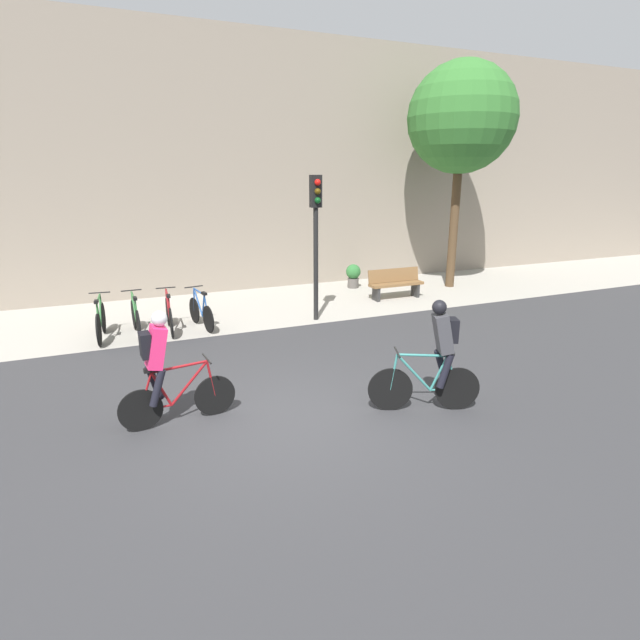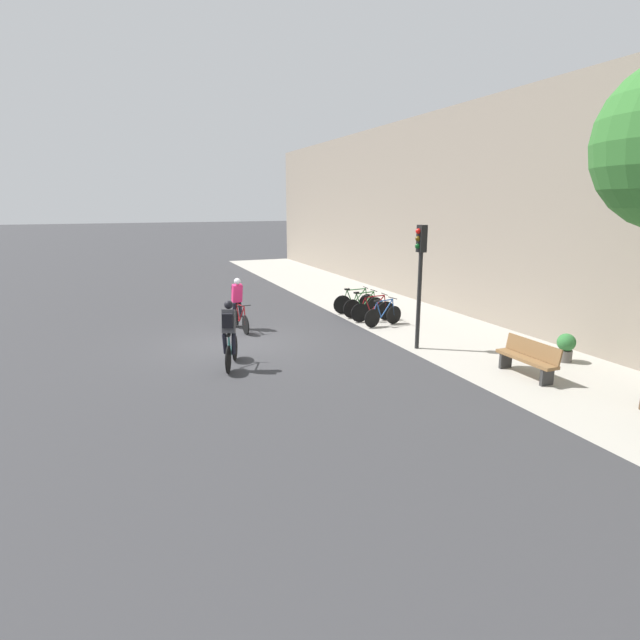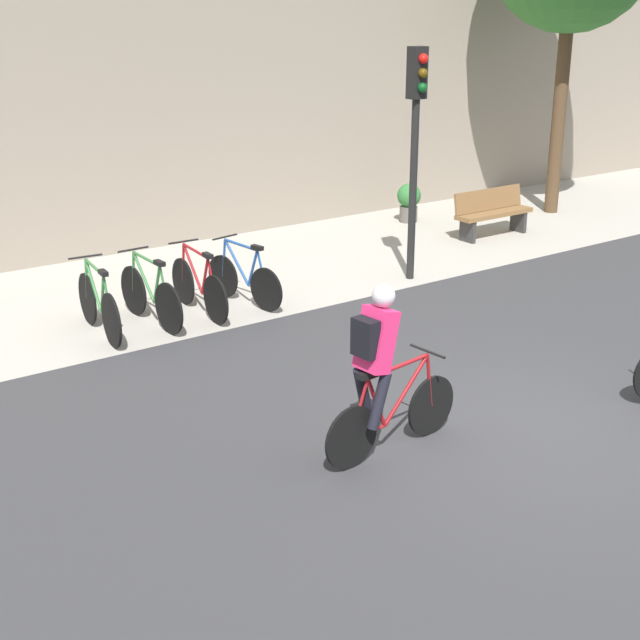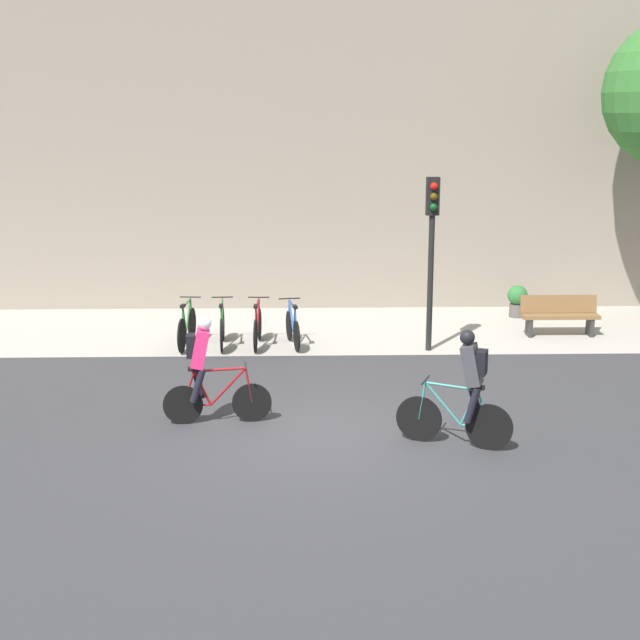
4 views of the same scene
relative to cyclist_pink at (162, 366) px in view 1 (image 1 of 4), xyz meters
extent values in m
plane|color=#333335|center=(1.74, -0.52, -0.95)|extent=(200.00, 200.00, 0.00)
cube|color=#A39E93|center=(1.74, 6.23, -0.94)|extent=(44.00, 4.50, 0.01)
cube|color=gray|center=(1.74, 8.78, 2.92)|extent=(44.00, 0.60, 7.72)
cylinder|color=black|center=(0.73, 0.06, -0.63)|extent=(0.64, 0.09, 0.64)
cylinder|color=black|center=(-0.36, -0.03, -0.63)|extent=(0.64, 0.09, 0.64)
cylinder|color=maroon|center=(0.36, 0.03, -0.35)|extent=(0.60, 0.09, 0.62)
cylinder|color=maroon|center=(-0.04, 0.00, -0.36)|extent=(0.28, 0.06, 0.58)
cylinder|color=maroon|center=(0.24, 0.02, -0.06)|extent=(0.81, 0.11, 0.07)
cylinder|color=maroon|center=(-0.14, -0.01, -0.64)|extent=(0.44, 0.07, 0.05)
cylinder|color=maroon|center=(-0.26, -0.02, -0.35)|extent=(0.23, 0.05, 0.56)
cylinder|color=maroon|center=(0.69, 0.06, -0.34)|extent=(0.13, 0.05, 0.59)
cylinder|color=black|center=(0.64, 0.05, -0.01)|extent=(0.07, 0.46, 0.03)
cube|color=black|center=(-0.16, -0.01, -0.04)|extent=(0.21, 0.10, 0.06)
cube|color=#E52866|center=(-0.06, -0.01, 0.29)|extent=(0.35, 0.34, 0.63)
sphere|color=silver|center=(0.02, 0.00, 0.70)|extent=(0.24, 0.24, 0.22)
cylinder|color=black|center=(-0.10, -0.12, -0.28)|extent=(0.28, 0.13, 0.56)
cylinder|color=black|center=(-0.12, 0.10, -0.28)|extent=(0.25, 0.13, 0.56)
cube|color=black|center=(-0.20, -0.02, 0.34)|extent=(0.16, 0.27, 0.36)
cylinder|color=black|center=(3.29, -0.87, -0.59)|extent=(0.67, 0.29, 0.70)
cylinder|color=black|center=(4.28, -1.26, -0.59)|extent=(0.67, 0.29, 0.70)
cylinder|color=teal|center=(3.63, -1.00, -0.31)|extent=(0.55, 0.25, 0.62)
cylinder|color=teal|center=(3.99, -1.15, -0.33)|extent=(0.27, 0.14, 0.58)
cylinder|color=teal|center=(3.74, -1.04, -0.03)|extent=(0.74, 0.33, 0.07)
cylinder|color=teal|center=(4.08, -1.18, -0.60)|extent=(0.41, 0.19, 0.05)
cylinder|color=teal|center=(4.19, -1.22, -0.32)|extent=(0.22, 0.11, 0.56)
cylinder|color=teal|center=(3.33, -0.88, -0.30)|extent=(0.12, 0.08, 0.59)
cylinder|color=black|center=(3.37, -0.90, 0.03)|extent=(0.20, 0.44, 0.03)
cube|color=black|center=(4.10, -1.19, 0.00)|extent=(0.22, 0.15, 0.06)
cube|color=#3D3D42|center=(4.01, -1.15, 0.33)|extent=(0.42, 0.42, 0.63)
sphere|color=black|center=(3.93, -1.12, 0.74)|extent=(0.29, 0.29, 0.22)
cylinder|color=black|center=(4.09, -1.07, -0.25)|extent=(0.30, 0.20, 0.56)
cylinder|color=black|center=(4.01, -1.27, -0.25)|extent=(0.26, 0.19, 0.56)
cube|color=black|center=(4.14, -1.20, 0.38)|extent=(0.23, 0.29, 0.36)
cylinder|color=black|center=(-0.82, 5.30, -0.59)|extent=(0.10, 0.72, 0.72)
cylinder|color=black|center=(-0.92, 4.27, -0.59)|extent=(0.10, 0.72, 0.72)
cylinder|color=#2D6B33|center=(-0.86, 4.95, -0.30)|extent=(0.09, 0.57, 0.62)
cylinder|color=#2D6B33|center=(-0.89, 4.57, -0.32)|extent=(0.06, 0.27, 0.58)
cylinder|color=#2D6B33|center=(-0.87, 4.84, -0.02)|extent=(0.11, 0.77, 0.07)
cylinder|color=#2D6B33|center=(-0.90, 4.48, -0.59)|extent=(0.07, 0.42, 0.05)
cylinder|color=#2D6B33|center=(-0.91, 4.37, -0.31)|extent=(0.05, 0.22, 0.56)
cylinder|color=#2D6B33|center=(-0.83, 5.26, -0.30)|extent=(0.05, 0.12, 0.59)
cylinder|color=black|center=(-0.83, 5.22, 0.03)|extent=(0.46, 0.07, 0.03)
cube|color=black|center=(-0.90, 4.46, 0.00)|extent=(0.10, 0.21, 0.06)
cylinder|color=black|center=(-0.15, 5.29, -0.59)|extent=(0.07, 0.71, 0.71)
cylinder|color=black|center=(-0.10, 4.29, -0.59)|extent=(0.07, 0.71, 0.71)
cylinder|color=#2D6B33|center=(-0.13, 4.95, -0.31)|extent=(0.07, 0.56, 0.62)
cylinder|color=#2D6B33|center=(-0.12, 4.58, -0.32)|extent=(0.05, 0.26, 0.58)
cylinder|color=#2D6B33|center=(-0.13, 4.84, -0.03)|extent=(0.07, 0.75, 0.07)
cylinder|color=#2D6B33|center=(-0.11, 4.49, -0.60)|extent=(0.05, 0.41, 0.05)
cylinder|color=#2D6B33|center=(-0.11, 4.38, -0.32)|extent=(0.04, 0.21, 0.56)
cylinder|color=#2D6B33|center=(-0.15, 5.25, -0.30)|extent=(0.04, 0.12, 0.58)
cylinder|color=black|center=(-0.14, 5.21, 0.03)|extent=(0.46, 0.05, 0.03)
cube|color=black|center=(-0.11, 4.47, 0.00)|extent=(0.09, 0.20, 0.06)
cylinder|color=black|center=(0.64, 5.31, -0.60)|extent=(0.06, 0.69, 0.69)
cylinder|color=black|center=(0.60, 4.27, -0.60)|extent=(0.06, 0.69, 0.69)
cylinder|color=maroon|center=(0.63, 4.96, -0.32)|extent=(0.06, 0.57, 0.62)
cylinder|color=maroon|center=(0.61, 4.57, -0.33)|extent=(0.05, 0.27, 0.58)
cylinder|color=maroon|center=(0.62, 4.84, -0.03)|extent=(0.07, 0.77, 0.07)
cylinder|color=maroon|center=(0.61, 4.48, -0.61)|extent=(0.05, 0.42, 0.05)
cylinder|color=maroon|center=(0.60, 4.36, -0.32)|extent=(0.04, 0.22, 0.56)
cylinder|color=maroon|center=(0.64, 5.27, -0.31)|extent=(0.04, 0.12, 0.59)
cylinder|color=black|center=(0.64, 5.23, 0.02)|extent=(0.46, 0.05, 0.03)
cube|color=black|center=(0.61, 4.46, -0.01)|extent=(0.09, 0.20, 0.06)
cylinder|color=black|center=(1.28, 5.26, -0.62)|extent=(0.15, 0.64, 0.65)
cylinder|color=black|center=(1.45, 4.32, -0.62)|extent=(0.15, 0.64, 0.65)
cylinder|color=#1E478C|center=(1.34, 4.94, -0.34)|extent=(0.13, 0.53, 0.62)
cylinder|color=#1E478C|center=(1.40, 4.59, -0.36)|extent=(0.08, 0.25, 0.58)
cylinder|color=#1E478C|center=(1.36, 4.84, -0.06)|extent=(0.16, 0.71, 0.07)
cylinder|color=#1E478C|center=(1.42, 4.51, -0.63)|extent=(0.10, 0.38, 0.05)
cylinder|color=#1E478C|center=(1.43, 4.40, -0.35)|extent=(0.07, 0.21, 0.56)
cylinder|color=#1E478C|center=(1.29, 5.22, -0.33)|extent=(0.06, 0.12, 0.58)
cylinder|color=black|center=(1.30, 5.19, 0.00)|extent=(0.46, 0.11, 0.03)
cube|color=black|center=(1.42, 4.49, -0.03)|extent=(0.11, 0.21, 0.06)
cylinder|color=black|center=(4.20, 4.34, 0.85)|extent=(0.12, 0.12, 3.59)
cube|color=black|center=(4.20, 4.34, 2.26)|extent=(0.26, 0.20, 0.76)
sphere|color=red|center=(4.20, 4.22, 2.47)|extent=(0.15, 0.15, 0.15)
sphere|color=#4C380A|center=(4.20, 4.22, 2.26)|extent=(0.15, 0.15, 0.15)
sphere|color=#0C4719|center=(4.20, 4.22, 2.05)|extent=(0.15, 0.15, 0.15)
cube|color=brown|center=(7.28, 5.48, -0.50)|extent=(1.70, 0.40, 0.08)
cube|color=brown|center=(7.28, 5.66, -0.26)|extent=(1.70, 0.12, 0.40)
cube|color=#2D2D2D|center=(6.60, 5.48, -0.72)|extent=(0.08, 0.36, 0.45)
cube|color=#2D2D2D|center=(7.96, 5.48, -0.72)|extent=(0.08, 0.36, 0.45)
cylinder|color=#4C3823|center=(9.84, 6.27, 1.15)|extent=(0.28, 0.28, 4.18)
sphere|color=#33702D|center=(9.84, 6.27, 4.31)|extent=(3.31, 3.31, 3.31)
cylinder|color=#56514C|center=(6.78, 7.35, -0.79)|extent=(0.36, 0.36, 0.32)
sphere|color=#2D6B33|center=(6.78, 7.35, -0.41)|extent=(0.48, 0.48, 0.48)
camera|label=1|loc=(-0.53, -7.06, 2.64)|focal=28.00mm
camera|label=2|loc=(16.20, -3.62, 3.24)|focal=28.00mm
camera|label=3|loc=(-5.00, -5.98, 3.23)|focal=50.00mm
camera|label=4|loc=(1.48, -13.54, 3.93)|focal=50.00mm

